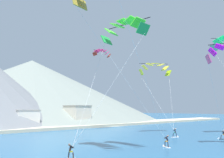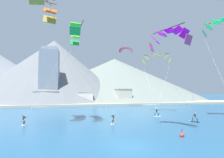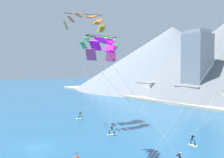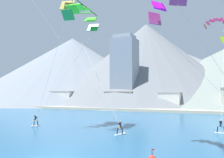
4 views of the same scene
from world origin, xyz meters
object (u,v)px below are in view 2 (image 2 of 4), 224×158
at_px(kitesurfer_far_right, 158,114).
at_px(parafoil_kite_distant_high_outer, 126,49).
at_px(kitesurfer_mid_center, 113,121).
at_px(parafoil_kite_mid_center, 46,3).
at_px(parafoil_kite_near_trail, 169,37).
at_px(parafoil_kite_far_right, 156,58).
at_px(parafoil_kite_far_left, 224,25).
at_px(parafoil_kite_near_lead, 75,32).
at_px(kitesurfer_near_trail, 194,119).
at_px(race_marker_buoy, 182,135).
at_px(kitesurfer_near_lead, 23,123).

xyz_separation_m(kitesurfer_far_right, parafoil_kite_distant_high_outer, (-0.60, 20.17, 18.44)).
height_order(kitesurfer_mid_center, parafoil_kite_mid_center, parafoil_kite_mid_center).
bearing_deg(kitesurfer_mid_center, parafoil_kite_distant_high_outer, 68.12).
height_order(parafoil_kite_near_trail, parafoil_kite_far_right, parafoil_kite_far_right).
relative_size(parafoil_kite_near_trail, parafoil_kite_far_left, 0.71).
bearing_deg(parafoil_kite_near_lead, parafoil_kite_far_right, 28.05).
bearing_deg(kitesurfer_near_trail, race_marker_buoy, -134.05).
relative_size(parafoil_kite_far_right, parafoil_kite_distant_high_outer, 2.86).
xyz_separation_m(parafoil_kite_near_lead, parafoil_kite_distant_high_outer, (16.66, 24.21, 3.45)).
bearing_deg(parafoil_kite_far_right, kitesurfer_mid_center, -138.77).
distance_m(parafoil_kite_near_trail, parafoil_kite_distant_high_outer, 32.76).
xyz_separation_m(kitesurfer_near_lead, parafoil_kite_far_right, (28.40, 11.19, 13.42)).
height_order(parafoil_kite_far_left, parafoil_kite_far_right, parafoil_kite_far_left).
relative_size(kitesurfer_near_trail, parafoil_kite_far_left, 0.09).
xyz_separation_m(parafoil_kite_near_trail, parafoil_kite_mid_center, (-17.89, 7.45, 6.70)).
bearing_deg(kitesurfer_mid_center, parafoil_kite_far_left, -0.54).
bearing_deg(kitesurfer_near_trail, parafoil_kite_near_trail, -146.45).
distance_m(kitesurfer_near_lead, kitesurfer_far_right, 25.33).
relative_size(kitesurfer_mid_center, parafoil_kite_far_right, 0.13).
xyz_separation_m(parafoil_kite_far_left, parafoil_kite_far_right, (-8.37, 12.82, -4.64)).
xyz_separation_m(kitesurfer_mid_center, parafoil_kite_far_right, (14.38, 12.60, 13.42)).
distance_m(kitesurfer_mid_center, kitesurfer_far_right, 12.32).
height_order(kitesurfer_near_lead, kitesurfer_mid_center, kitesurfer_near_lead).
relative_size(kitesurfer_far_right, parafoil_kite_near_trail, 0.14).
bearing_deg(kitesurfer_far_right, parafoil_kite_near_lead, -166.81).
xyz_separation_m(kitesurfer_mid_center, parafoil_kite_far_left, (22.75, -0.22, 18.06)).
relative_size(kitesurfer_near_trail, kitesurfer_mid_center, 0.98).
bearing_deg(parafoil_kite_far_right, parafoil_kite_distant_high_outer, 106.96).
bearing_deg(kitesurfer_far_right, race_marker_buoy, -107.55).
relative_size(kitesurfer_mid_center, parafoil_kite_near_trail, 0.13).
distance_m(kitesurfer_far_right, parafoil_kite_far_right, 15.49).
bearing_deg(parafoil_kite_near_lead, parafoil_kite_distant_high_outer, 55.46).
distance_m(parafoil_kite_near_lead, parafoil_kite_far_right, 23.49).
relative_size(kitesurfer_mid_center, parafoil_kite_far_left, 0.09).
height_order(parafoil_kite_near_trail, parafoil_kite_distant_high_outer, parafoil_kite_distant_high_outer).
relative_size(parafoil_kite_near_trail, parafoil_kite_mid_center, 0.65).
bearing_deg(kitesurfer_near_lead, parafoil_kite_far_left, -2.53).
bearing_deg(race_marker_buoy, parafoil_kite_near_trail, 79.58).
relative_size(kitesurfer_near_lead, parafoil_kite_mid_center, 0.09).
distance_m(kitesurfer_mid_center, parafoil_kite_mid_center, 22.39).
height_order(parafoil_kite_near_trail, parafoil_kite_mid_center, parafoil_kite_mid_center).
xyz_separation_m(kitesurfer_far_right, parafoil_kite_far_right, (3.42, 6.98, 13.40)).
xyz_separation_m(kitesurfer_near_trail, race_marker_buoy, (-8.06, -8.33, -0.29)).
distance_m(kitesurfer_near_lead, parafoil_kite_far_left, 40.99).
distance_m(kitesurfer_far_right, race_marker_buoy, 16.03).
bearing_deg(parafoil_kite_far_right, race_marker_buoy, -110.35).
xyz_separation_m(parafoil_kite_far_right, parafoil_kite_distant_high_outer, (-4.02, 13.19, 5.04)).
bearing_deg(kitesurfer_mid_center, parafoil_kite_mid_center, 173.88).
relative_size(kitesurfer_near_trail, kitesurfer_far_right, 0.96).
bearing_deg(race_marker_buoy, parafoil_kite_distant_high_outer, 83.19).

